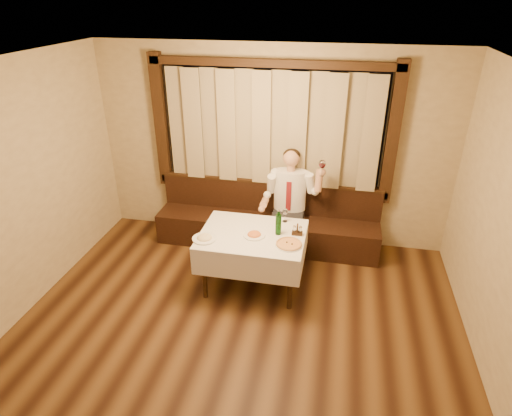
% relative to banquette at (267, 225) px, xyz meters
% --- Properties ---
extents(room, '(5.01, 6.01, 2.81)m').
position_rel_banquette_xyz_m(room, '(-0.00, -1.75, 1.19)').
color(room, black).
rests_on(room, ground).
extents(banquette, '(3.20, 0.61, 0.94)m').
position_rel_banquette_xyz_m(banquette, '(0.00, 0.00, 0.00)').
color(banquette, black).
rests_on(banquette, ground).
extents(dining_table, '(1.27, 0.97, 0.76)m').
position_rel_banquette_xyz_m(dining_table, '(0.00, -1.02, 0.34)').
color(dining_table, black).
rests_on(dining_table, ground).
extents(pizza, '(0.32, 0.32, 0.03)m').
position_rel_banquette_xyz_m(pizza, '(0.46, -1.20, 0.46)').
color(pizza, white).
rests_on(pizza, dining_table).
extents(pasta_red, '(0.27, 0.27, 0.09)m').
position_rel_banquette_xyz_m(pasta_red, '(0.03, -1.07, 0.48)').
color(pasta_red, white).
rests_on(pasta_red, dining_table).
extents(pasta_cream, '(0.29, 0.29, 0.10)m').
position_rel_banquette_xyz_m(pasta_cream, '(-0.53, -1.27, 0.49)').
color(pasta_cream, white).
rests_on(pasta_cream, dining_table).
extents(green_bottle, '(0.07, 0.07, 0.33)m').
position_rel_banquette_xyz_m(green_bottle, '(0.30, -0.98, 0.58)').
color(green_bottle, '#0F4611').
rests_on(green_bottle, dining_table).
extents(table_wine_glass, '(0.07, 0.07, 0.18)m').
position_rel_banquette_xyz_m(table_wine_glass, '(0.34, -0.65, 0.58)').
color(table_wine_glass, white).
rests_on(table_wine_glass, dining_table).
extents(cruet_caddy, '(0.13, 0.07, 0.14)m').
position_rel_banquette_xyz_m(cruet_caddy, '(0.53, -0.95, 0.49)').
color(cruet_caddy, black).
rests_on(cruet_caddy, dining_table).
extents(seated_man, '(0.84, 0.63, 1.49)m').
position_rel_banquette_xyz_m(seated_man, '(0.32, -0.09, 0.55)').
color(seated_man, black).
rests_on(seated_man, ground).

